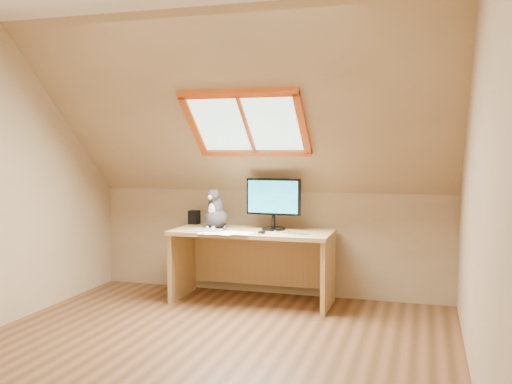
% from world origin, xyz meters
% --- Properties ---
extents(ground, '(3.50, 3.50, 0.00)m').
position_xyz_m(ground, '(0.00, 0.00, 0.00)').
color(ground, brown).
rests_on(ground, ground).
extents(room_shell, '(3.52, 3.52, 2.41)m').
position_xyz_m(room_shell, '(0.00, -0.09, 1.43)').
color(room_shell, tan).
rests_on(room_shell, ground).
extents(desk, '(1.46, 0.64, 0.67)m').
position_xyz_m(desk, '(-0.05, 1.44, 0.46)').
color(desk, tan).
rests_on(desk, ground).
extents(monitor, '(0.51, 0.22, 0.47)m').
position_xyz_m(monitor, '(0.12, 1.46, 0.94)').
color(monitor, black).
rests_on(monitor, desk).
extents(cat, '(0.27, 0.30, 0.40)m').
position_xyz_m(cat, '(-0.42, 1.41, 0.81)').
color(cat, '#413B39').
rests_on(cat, desk).
extents(desk_speaker, '(0.10, 0.10, 0.13)m').
position_xyz_m(desk_speaker, '(-0.73, 1.63, 0.73)').
color(desk_speaker, black).
rests_on(desk_speaker, desk).
extents(graphics_tablet, '(0.29, 0.21, 0.01)m').
position_xyz_m(graphics_tablet, '(-0.43, 1.21, 0.67)').
color(graphics_tablet, '#B2B2B7').
rests_on(graphics_tablet, desk).
extents(mouse, '(0.08, 0.11, 0.03)m').
position_xyz_m(mouse, '(0.09, 1.18, 0.68)').
color(mouse, black).
rests_on(mouse, desk).
extents(papers, '(0.35, 0.30, 0.01)m').
position_xyz_m(papers, '(-0.24, 1.12, 0.67)').
color(papers, white).
rests_on(papers, desk).
extents(cables, '(0.51, 0.26, 0.01)m').
position_xyz_m(cables, '(0.28, 1.26, 0.67)').
color(cables, silver).
rests_on(cables, desk).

